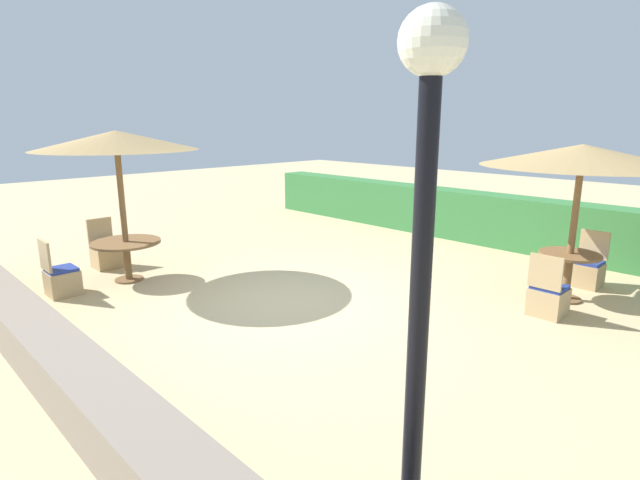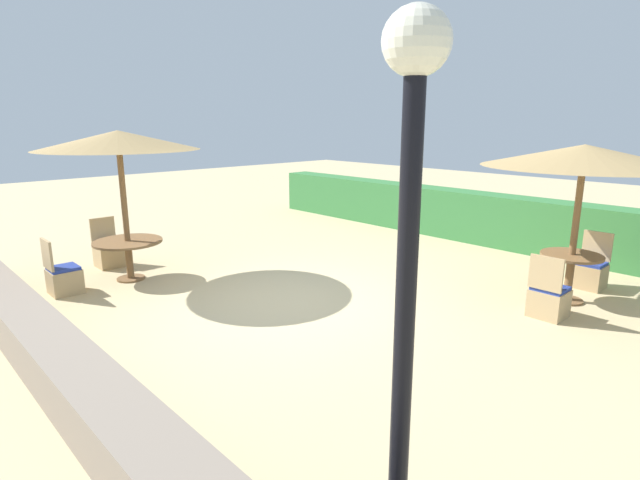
% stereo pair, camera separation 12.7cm
% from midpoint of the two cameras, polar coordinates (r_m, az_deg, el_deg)
% --- Properties ---
extents(ground_plane, '(40.00, 40.00, 0.00)m').
position_cam_midpoint_polar(ground_plane, '(7.78, -2.78, -7.18)').
color(ground_plane, '#C6B284').
extents(hedge_row, '(13.00, 0.70, 1.13)m').
position_cam_midpoint_polar(hedge_row, '(12.01, 18.44, 2.39)').
color(hedge_row, '#387A3D').
rests_on(hedge_row, ground_plane).
extents(stone_border, '(10.00, 0.56, 0.52)m').
position_cam_midpoint_polar(stone_border, '(6.22, -27.76, -11.69)').
color(stone_border, gray).
rests_on(stone_border, ground_plane).
extents(lamp_post, '(0.36, 0.36, 3.32)m').
position_cam_midpoint_polar(lamp_post, '(2.76, 11.55, 4.91)').
color(lamp_post, black).
rests_on(lamp_post, ground_plane).
extents(parasol_front_left, '(2.66, 2.66, 2.58)m').
position_cam_midpoint_polar(parasol_front_left, '(9.06, -21.69, 10.48)').
color(parasol_front_left, brown).
rests_on(parasol_front_left, ground_plane).
extents(round_table_front_left, '(1.17, 1.17, 0.71)m').
position_cam_midpoint_polar(round_table_front_left, '(9.32, -20.70, -0.86)').
color(round_table_front_left, brown).
rests_on(round_table_front_left, ground_plane).
extents(patio_chair_front_left_west, '(0.46, 0.46, 0.93)m').
position_cam_midpoint_polar(patio_chair_front_left_west, '(10.38, -22.68, -1.38)').
color(patio_chair_front_left_west, tan).
rests_on(patio_chair_front_left_west, ground_plane).
extents(patio_chair_front_left_south, '(0.46, 0.46, 0.93)m').
position_cam_midpoint_polar(patio_chair_front_left_south, '(9.07, -26.92, -3.89)').
color(patio_chair_front_left_south, tan).
rests_on(patio_chair_front_left_south, ground_plane).
extents(parasol_back_right, '(2.89, 2.89, 2.41)m').
position_cam_midpoint_polar(parasol_back_right, '(8.34, 28.34, 8.44)').
color(parasol_back_right, brown).
rests_on(parasol_back_right, ground_plane).
extents(round_table_back_right, '(0.90, 0.90, 0.75)m').
position_cam_midpoint_polar(round_table_back_right, '(8.61, 27.09, -2.74)').
color(round_table_back_right, brown).
rests_on(round_table_back_right, ground_plane).
extents(patio_chair_back_right_north, '(0.46, 0.46, 0.93)m').
position_cam_midpoint_polar(patio_chair_back_right_north, '(9.56, 28.80, -3.26)').
color(patio_chair_back_right_north, tan).
rests_on(patio_chair_back_right_north, ground_plane).
extents(patio_chair_back_right_south, '(0.46, 0.46, 0.93)m').
position_cam_midpoint_polar(patio_chair_back_right_south, '(7.89, 25.08, -6.16)').
color(patio_chair_back_right_south, tan).
rests_on(patio_chair_back_right_south, ground_plane).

